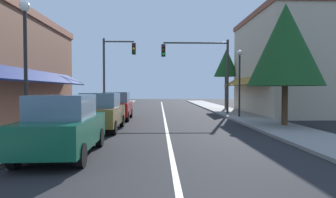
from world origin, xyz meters
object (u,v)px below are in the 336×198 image
Objects in this scene: parked_car_third_left at (117,106)px; traffic_signal_left_corner at (114,65)px; street_lamp_right_mid at (240,72)px; traffic_signal_mast_arm at (205,64)px; tree_right_near at (285,45)px; street_lamp_left_near at (25,49)px; parked_car_second_left at (101,112)px; tree_right_far at (226,63)px; parked_car_nearest_left at (63,126)px.

traffic_signal_left_corner reaches higher than parked_car_third_left.
traffic_signal_left_corner reaches higher than street_lamp_right_mid.
tree_right_near is at bearing -68.05° from traffic_signal_mast_arm.
parked_car_third_left is 0.84× the size of street_lamp_left_near.
parked_car_second_left is 0.83× the size of street_lamp_left_near.
parked_car_second_left is at bearing -122.30° from tree_right_far.
street_lamp_left_near is at bearing -102.98° from parked_car_third_left.
tree_right_far is (9.20, 9.50, 3.59)m from parked_car_third_left.
parked_car_second_left is at bearing -144.33° from street_lamp_right_mid.
traffic_signal_mast_arm is at bearing -14.21° from traffic_signal_left_corner.
street_lamp_left_near is 21.33m from tree_right_far.
street_lamp_left_near reaches higher than parked_car_second_left.
street_lamp_left_near is at bearing -116.80° from parked_car_second_left.
parked_car_third_left is 10.51m from tree_right_near.
tree_right_near reaches higher than street_lamp_right_mid.
parked_car_third_left is 0.73× the size of traffic_signal_mast_arm.
parked_car_nearest_left is 0.69× the size of traffic_signal_left_corner.
traffic_signal_mast_arm reaches higher than parked_car_second_left.
parked_car_second_left and parked_car_third_left have the same top height.
parked_car_second_left is at bearing -84.74° from traffic_signal_left_corner.
parked_car_third_left is 13.70m from tree_right_far.
street_lamp_right_mid reaches higher than parked_car_nearest_left.
street_lamp_left_near is (-1.84, -8.72, 2.43)m from parked_car_third_left.
street_lamp_left_near is at bearing -136.36° from street_lamp_right_mid.
parked_car_second_left is at bearing 87.92° from parked_car_nearest_left.
tree_right_near is (9.08, 0.92, 3.30)m from parked_car_second_left.
traffic_signal_mast_arm is at bearing 56.31° from street_lamp_left_near.
street_lamp_left_near reaches higher than parked_car_nearest_left.
parked_car_third_left is 5.93m from traffic_signal_left_corner.
parked_car_third_left is 0.90× the size of street_lamp_right_mid.
parked_car_third_left is 0.68× the size of traffic_signal_left_corner.
traffic_signal_mast_arm is 7.93m from tree_right_near.
tree_right_far reaches higher than parked_car_third_left.
street_lamp_right_mid is at bearing -97.22° from tree_right_far.
parked_car_third_left is 7.54m from traffic_signal_mast_arm.
parked_car_nearest_left is 0.84× the size of street_lamp_left_near.
parked_car_nearest_left is at bearing -90.64° from parked_car_second_left.
traffic_signal_mast_arm is at bearing 64.04° from parked_car_nearest_left.
parked_car_second_left is 10.72m from traffic_signal_mast_arm.
street_lamp_right_mid reaches higher than parked_car_second_left.
street_lamp_right_mid is at bearing 52.27° from parked_car_nearest_left.
tree_right_far is at bearing 57.56° from parked_car_second_left.
traffic_signal_mast_arm is 0.94× the size of traffic_signal_left_corner.
traffic_signal_left_corner is 13.55m from tree_right_near.
street_lamp_left_near is 13.72m from street_lamp_right_mid.
traffic_signal_mast_arm is at bearing 111.95° from tree_right_near.
parked_car_third_left is at bearing 155.55° from tree_right_near.
street_lamp_left_near is (-0.91, -13.72, -0.62)m from traffic_signal_left_corner.
street_lamp_right_mid is 0.73× the size of tree_right_near.
traffic_signal_mast_arm is 0.97× the size of tree_right_far.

